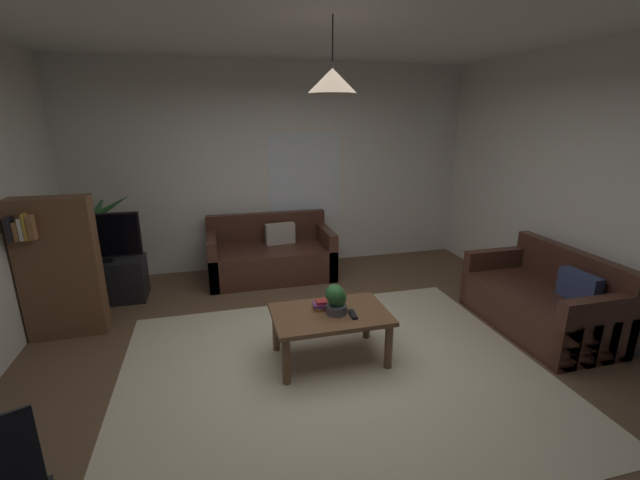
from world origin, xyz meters
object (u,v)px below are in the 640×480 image
at_px(couch_under_window, 271,257).
at_px(coffee_table, 330,320).
at_px(potted_palm_corner, 97,249).
at_px(pendant_lamp, 332,81).
at_px(couch_right_side, 541,303).
at_px(tv, 98,237).
at_px(tv_stand, 105,281).
at_px(potted_plant_on_table, 336,299).
at_px(book_on_table_2, 323,302).
at_px(remote_on_table_0, 353,314).
at_px(book_on_table_1, 321,305).
at_px(book_on_table_0, 321,308).
at_px(bookshelf_corner, 59,268).

bearing_deg(couch_under_window, coffee_table, -84.02).
relative_size(potted_palm_corner, pendant_lamp, 2.28).
bearing_deg(couch_right_side, tv, -112.24).
bearing_deg(tv_stand, tv, -90.00).
bearing_deg(tv, potted_plant_on_table, -39.39).
xyz_separation_m(book_on_table_2, remote_on_table_0, (0.22, -0.20, -0.05)).
bearing_deg(coffee_table, book_on_table_1, 123.53).
relative_size(couch_right_side, tv_stand, 1.65).
relative_size(book_on_table_0, book_on_table_2, 1.16).
height_order(remote_on_table_0, pendant_lamp, pendant_lamp).
bearing_deg(potted_palm_corner, book_on_table_0, -43.30).
distance_m(bookshelf_corner, pendant_lamp, 3.12).
bearing_deg(couch_right_side, remote_on_table_0, -86.92).
relative_size(couch_right_side, coffee_table, 1.46).
relative_size(book_on_table_0, potted_palm_corner, 0.11).
bearing_deg(tv, book_on_table_0, -38.93).
bearing_deg(book_on_table_2, potted_plant_on_table, -52.69).
height_order(coffee_table, book_on_table_2, book_on_table_2).
height_order(couch_right_side, bookshelf_corner, bookshelf_corner).
relative_size(couch_under_window, remote_on_table_0, 10.23).
distance_m(book_on_table_0, remote_on_table_0, 0.30).
bearing_deg(book_on_table_1, book_on_table_2, 7.62).
height_order(couch_under_window, tv_stand, couch_under_window).
bearing_deg(bookshelf_corner, remote_on_table_0, -24.76).
height_order(book_on_table_0, remote_on_table_0, book_on_table_0).
bearing_deg(potted_plant_on_table, tv_stand, 140.29).
height_order(coffee_table, potted_plant_on_table, potted_plant_on_table).
distance_m(book_on_table_1, tv, 2.79).
distance_m(couch_under_window, remote_on_table_0, 2.28).
bearing_deg(bookshelf_corner, pendant_lamp, -24.26).
relative_size(couch_right_side, book_on_table_2, 12.74).
relative_size(potted_plant_on_table, bookshelf_corner, 0.20).
xyz_separation_m(book_on_table_1, potted_plant_on_table, (0.10, -0.12, 0.10)).
bearing_deg(tv_stand, book_on_table_1, -39.23).
xyz_separation_m(book_on_table_0, tv, (-2.16, 1.75, 0.32)).
height_order(couch_under_window, potted_plant_on_table, couch_under_window).
distance_m(book_on_table_1, potted_plant_on_table, 0.18).
relative_size(coffee_table, book_on_table_1, 7.16).
relative_size(remote_on_table_0, potted_palm_corner, 0.13).
height_order(couch_under_window, bookshelf_corner, bookshelf_corner).
distance_m(potted_plant_on_table, potted_palm_corner, 3.33).
bearing_deg(book_on_table_1, couch_under_window, 94.57).
height_order(coffee_table, potted_palm_corner, potted_palm_corner).
height_order(couch_right_side, tv, tv).
relative_size(couch_under_window, pendant_lamp, 3.04).
relative_size(remote_on_table_0, tv, 0.18).
relative_size(potted_plant_on_table, tv, 0.30).
distance_m(couch_right_side, pendant_lamp, 3.07).
xyz_separation_m(book_on_table_2, tv_stand, (-2.18, 1.76, -0.27)).
bearing_deg(pendant_lamp, tv, 140.45).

